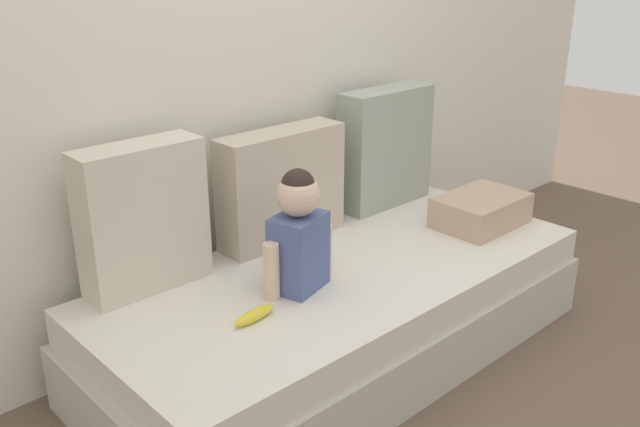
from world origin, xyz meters
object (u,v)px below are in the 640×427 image
object	(u,v)px
throw_pillow_left	(143,218)
folded_blanket	(481,210)
throw_pillow_center	(282,186)
toddler	(299,232)
banana	(254,315)
throw_pillow_right	(385,148)
couch	(342,311)

from	to	relation	value
throw_pillow_left	folded_blanket	size ratio (longest dim) A/B	1.33
throw_pillow_center	toddler	world-z (taller)	throw_pillow_center
banana	throw_pillow_center	bearing A→B (deg)	42.10
throw_pillow_right	couch	bearing A→B (deg)	-150.26
couch	toddler	size ratio (longest dim) A/B	4.54
couch	banana	bearing A→B (deg)	-169.29
throw_pillow_left	throw_pillow_center	world-z (taller)	throw_pillow_left
toddler	banana	size ratio (longest dim) A/B	2.65
toddler	banana	world-z (taller)	toddler
folded_blanket	throw_pillow_left	bearing A→B (deg)	160.86
throw_pillow_center	throw_pillow_right	distance (m)	0.64
throw_pillow_left	folded_blanket	distance (m)	1.47
throw_pillow_left	throw_pillow_center	distance (m)	0.64
toddler	folded_blanket	size ratio (longest dim) A/B	1.13
couch	throw_pillow_left	distance (m)	0.87
couch	banana	distance (m)	0.56
throw_pillow_right	banana	size ratio (longest dim) A/B	3.25
throw_pillow_left	banana	distance (m)	0.54
throw_pillow_center	folded_blanket	size ratio (longest dim) A/B	1.42
throw_pillow_left	banana	world-z (taller)	throw_pillow_left
throw_pillow_left	toddler	bearing A→B (deg)	-44.21
banana	couch	bearing A→B (deg)	10.71
throw_pillow_right	folded_blanket	world-z (taller)	throw_pillow_right
banana	folded_blanket	size ratio (longest dim) A/B	0.42
toddler	folded_blanket	distance (m)	1.00
banana	folded_blanket	bearing A→B (deg)	-0.90
throw_pillow_right	throw_pillow_center	bearing A→B (deg)	180.00
throw_pillow_left	banana	xyz separation A→B (m)	(0.13, -0.46, -0.25)
banana	throw_pillow_right	bearing A→B (deg)	21.88
throw_pillow_right	folded_blanket	distance (m)	0.53
folded_blanket	throw_pillow_right	bearing A→B (deg)	102.81
throw_pillow_left	toddler	world-z (taller)	throw_pillow_left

